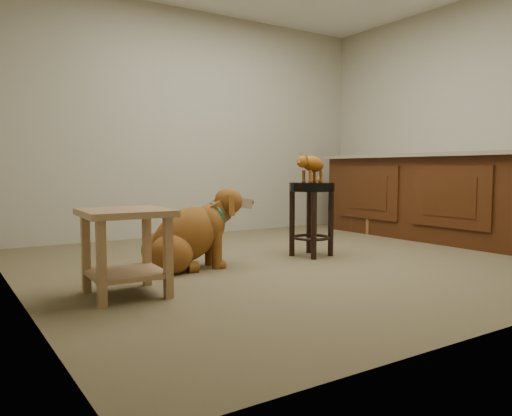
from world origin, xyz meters
TOP-DOWN VIEW (x-y plane):
  - floor at (0.00, 0.00)m, footprint 4.50×4.00m
  - room_shell at (0.00, 0.00)m, footprint 4.54×4.04m
  - cabinet_run at (1.94, 0.30)m, footprint 0.70×2.56m
  - padded_stool at (0.15, 0.09)m, footprint 0.40×0.40m
  - wood_stool at (1.81, 1.00)m, footprint 0.39×0.39m
  - side_table at (-1.68, -0.37)m, footprint 0.53×0.53m
  - golden_retriever at (-1.01, 0.16)m, footprint 1.05×0.56m
  - tabby_kitten at (0.14, 0.09)m, footprint 0.43×0.24m

SIDE VIEW (x-z plane):
  - floor at x=0.00m, z-range -0.01..0.01m
  - golden_retriever at x=-1.01m, z-range -0.08..0.58m
  - side_table at x=-1.68m, z-range 0.08..0.61m
  - wood_stool at x=1.81m, z-range 0.01..0.70m
  - cabinet_run at x=1.94m, z-range -0.03..0.91m
  - padded_stool at x=0.15m, z-range 0.14..0.79m
  - tabby_kitten at x=0.14m, z-range 0.67..0.95m
  - room_shell at x=0.00m, z-range 0.37..2.99m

